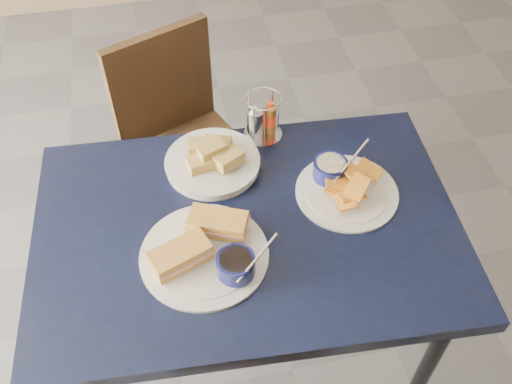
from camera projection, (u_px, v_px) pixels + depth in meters
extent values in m
plane|color=#535458|center=(293.00, 370.00, 1.95)|extent=(6.00, 6.00, 0.00)
cube|color=black|center=(248.00, 229.00, 1.43)|extent=(1.10, 0.77, 0.04)
cylinder|color=black|center=(429.00, 362.00, 1.59)|extent=(0.04, 0.04, 0.71)
cylinder|color=black|center=(92.00, 255.00, 1.83)|extent=(0.04, 0.04, 0.71)
cylinder|color=black|center=(363.00, 210.00, 1.96)|extent=(0.04, 0.04, 0.71)
cube|color=black|center=(191.00, 156.00, 2.07)|extent=(0.50, 0.49, 0.04)
cylinder|color=black|center=(159.00, 229.00, 2.11)|extent=(0.03, 0.03, 0.38)
cylinder|color=black|center=(242.00, 215.00, 2.16)|extent=(0.03, 0.03, 0.38)
cylinder|color=black|center=(152.00, 172.00, 2.30)|extent=(0.03, 0.03, 0.38)
cylinder|color=black|center=(228.00, 161.00, 2.35)|extent=(0.03, 0.03, 0.38)
cube|color=black|center=(180.00, 79.00, 2.01)|extent=(0.37, 0.19, 0.41)
cylinder|color=white|center=(204.00, 255.00, 1.35)|extent=(0.31, 0.31, 0.01)
cylinder|color=white|center=(204.00, 254.00, 1.35)|extent=(0.25, 0.25, 0.00)
cube|color=gold|center=(180.00, 255.00, 1.31)|extent=(0.16, 0.12, 0.04)
cube|color=tan|center=(181.00, 256.00, 1.32)|extent=(0.16, 0.12, 0.01)
cube|color=gold|center=(218.00, 223.00, 1.38)|extent=(0.16, 0.12, 0.04)
cube|color=tan|center=(218.00, 224.00, 1.38)|extent=(0.16, 0.13, 0.01)
cylinder|color=#090B33|center=(236.00, 265.00, 1.29)|extent=(0.09, 0.09, 0.05)
cylinder|color=black|center=(236.00, 261.00, 1.28)|extent=(0.08, 0.08, 0.01)
cylinder|color=silver|center=(257.00, 258.00, 1.25)|extent=(0.11, 0.07, 0.08)
cylinder|color=white|center=(347.00, 192.00, 1.48)|extent=(0.27, 0.27, 0.01)
cylinder|color=white|center=(347.00, 191.00, 1.48)|extent=(0.22, 0.22, 0.00)
cube|color=orange|center=(338.00, 192.00, 1.47)|extent=(0.08, 0.07, 0.02)
cube|color=orange|center=(345.00, 195.00, 1.46)|extent=(0.08, 0.07, 0.02)
cube|color=orange|center=(345.00, 205.00, 1.43)|extent=(0.05, 0.06, 0.03)
cube|color=orange|center=(337.00, 186.00, 1.46)|extent=(0.07, 0.06, 0.03)
cube|color=orange|center=(352.00, 197.00, 1.43)|extent=(0.07, 0.05, 0.02)
cube|color=orange|center=(369.00, 171.00, 1.49)|extent=(0.08, 0.08, 0.02)
cube|color=orange|center=(357.00, 187.00, 1.44)|extent=(0.08, 0.08, 0.02)
cube|color=orange|center=(350.00, 172.00, 1.47)|extent=(0.07, 0.08, 0.02)
cube|color=orange|center=(356.00, 190.00, 1.42)|extent=(0.08, 0.08, 0.02)
cylinder|color=#090B33|center=(330.00, 169.00, 1.49)|extent=(0.09, 0.09, 0.05)
cylinder|color=beige|center=(331.00, 165.00, 1.48)|extent=(0.08, 0.08, 0.01)
cylinder|color=silver|center=(351.00, 161.00, 1.45)|extent=(0.11, 0.07, 0.08)
cylinder|color=white|center=(213.00, 164.00, 1.54)|extent=(0.25, 0.25, 0.02)
cylinder|color=white|center=(212.00, 161.00, 1.53)|extent=(0.21, 0.21, 0.00)
cube|color=tan|center=(202.00, 163.00, 1.50)|extent=(0.08, 0.06, 0.03)
cube|color=tan|center=(217.00, 146.00, 1.54)|extent=(0.09, 0.07, 0.03)
cube|color=tan|center=(229.00, 159.00, 1.50)|extent=(0.09, 0.08, 0.03)
cube|color=tan|center=(203.00, 147.00, 1.52)|extent=(0.08, 0.06, 0.03)
cube|color=tan|center=(211.00, 150.00, 1.50)|extent=(0.09, 0.07, 0.03)
cylinder|color=silver|center=(263.00, 134.00, 1.63)|extent=(0.11, 0.11, 0.01)
cylinder|color=silver|center=(272.00, 106.00, 1.61)|extent=(0.01, 0.01, 0.13)
cylinder|color=silver|center=(249.00, 109.00, 1.60)|extent=(0.01, 0.01, 0.13)
cylinder|color=silver|center=(254.00, 125.00, 1.55)|extent=(0.01, 0.01, 0.13)
cylinder|color=silver|center=(278.00, 122.00, 1.56)|extent=(0.01, 0.01, 0.13)
torus|color=silver|center=(263.00, 99.00, 1.53)|extent=(0.10, 0.10, 0.00)
cylinder|color=silver|center=(255.00, 123.00, 1.59)|extent=(0.05, 0.05, 0.08)
cone|color=silver|center=(255.00, 108.00, 1.55)|extent=(0.04, 0.04, 0.02)
cylinder|color=brown|center=(270.00, 120.00, 1.60)|extent=(0.03, 0.03, 0.08)
cylinder|color=#B5250A|center=(270.00, 120.00, 1.60)|extent=(0.03, 0.03, 0.03)
cylinder|color=#B5250A|center=(271.00, 105.00, 1.56)|extent=(0.02, 0.02, 0.02)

